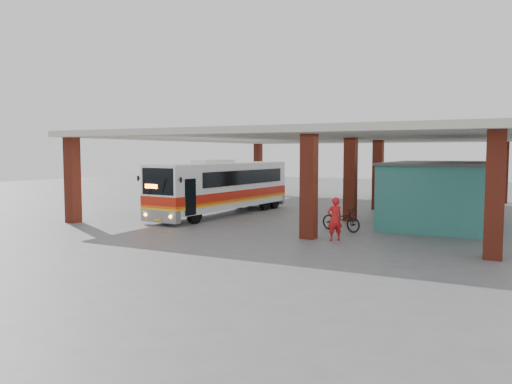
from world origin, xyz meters
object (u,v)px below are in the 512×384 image
object	(u,v)px
pedestrian	(335,219)
red_chair	(387,211)
coach_bus	(222,187)
motorcycle	(341,219)

from	to	relation	value
pedestrian	red_chair	distance (m)	8.34
coach_bus	red_chair	world-z (taller)	coach_bus
coach_bus	motorcycle	size ratio (longest dim) A/B	5.37
red_chair	coach_bus	bearing A→B (deg)	-160.38
coach_bus	red_chair	distance (m)	9.35
coach_bus	red_chair	size ratio (longest dim) A/B	14.99
pedestrian	red_chair	world-z (taller)	pedestrian
motorcycle	red_chair	distance (m)	5.85
motorcycle	pedestrian	xyz separation A→B (m)	(0.53, -2.53, 0.35)
pedestrian	red_chair	xyz separation A→B (m)	(0.28, 8.31, -0.55)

